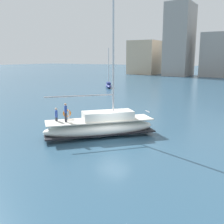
# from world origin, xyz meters

# --- Properties ---
(ground_plane) EXTENTS (400.00, 400.00, 0.00)m
(ground_plane) POSITION_xyz_m (0.00, 0.00, 0.00)
(ground_plane) COLOR #2D516B
(main_sailboat) EXTENTS (8.22, 8.73, 14.33)m
(main_sailboat) POSITION_xyz_m (-1.77, 0.77, 0.92)
(main_sailboat) COLOR white
(main_sailboat) RESTS_ON ground
(moored_catamaran) EXTENTS (4.14, 4.92, 8.64)m
(moored_catamaran) POSITION_xyz_m (-21.24, 32.91, 0.58)
(moored_catamaran) COLOR navy
(moored_catamaran) RESTS_ON ground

